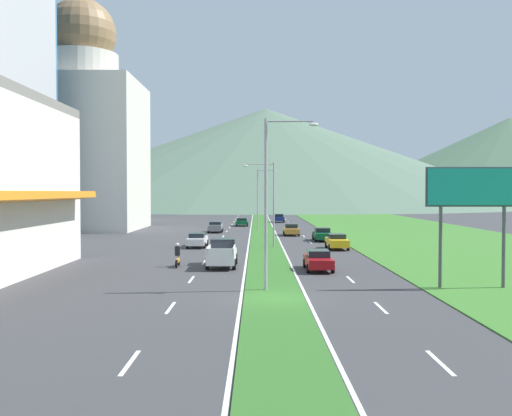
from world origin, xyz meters
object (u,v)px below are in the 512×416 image
street_lamp_near (271,192)px  car_5 (322,234)px  car_1 (291,230)px  car_7 (197,240)px  pickup_truck_0 (222,253)px  billboard_roadside (473,194)px  car_0 (215,227)px  car_3 (242,222)px  motorcycle_rider (177,257)px  street_lamp_mid (270,198)px  car_4 (279,218)px  street_lamp_far (260,195)px  car_6 (337,241)px  car_2 (318,260)px

street_lamp_near → car_5: 33.92m
car_1 → car_7: car_1 is taller
pickup_truck_0 → street_lamp_near: bearing=-162.2°
billboard_roadside → car_0: bearing=111.6°
pickup_truck_0 → car_3: bearing=-0.3°
street_lamp_near → motorcycle_rider: bearing=123.3°
street_lamp_near → car_7: bearing=105.0°
street_lamp_mid → car_1: size_ratio=2.04×
pickup_truck_0 → car_5: bearing=-24.5°
car_1 → car_3: bearing=-161.2°
car_3 → car_5: bearing=-160.7°
car_0 → car_4: size_ratio=1.06×
car_1 → motorcycle_rider: size_ratio=2.10×
street_lamp_far → car_5: (7.03, -17.38, -4.37)m
billboard_roadside → street_lamp_far: bearing=103.6°
car_6 → pickup_truck_0: size_ratio=0.83×
car_7 → motorcycle_rider: 15.22m
car_1 → pickup_truck_0: bearing=-13.1°
car_5 → motorcycle_rider: bearing=-30.8°
billboard_roadside → car_4: 72.87m
street_lamp_near → pickup_truck_0: 12.10m
car_3 → car_4: car_4 is taller
car_3 → car_4: bearing=-29.2°
motorcycle_rider → car_3: bearing=-4.0°
street_lamp_near → car_5: size_ratio=2.06×
car_3 → motorcycle_rider: 51.03m
street_lamp_far → car_5: bearing=-68.0°
street_lamp_near → car_7: 26.85m
street_lamp_mid → car_1: 16.77m
street_lamp_mid → car_3: street_lamp_mid is taller
billboard_roadside → car_1: bearing=101.2°
street_lamp_mid → car_4: bearing=86.6°
car_2 → street_lamp_mid: bearing=-169.6°
car_4 → car_2: bearing=0.2°
car_0 → car_5: same height
car_0 → pickup_truck_0: bearing=-175.1°
street_lamp_near → street_lamp_far: size_ratio=1.10×
street_lamp_far → pickup_truck_0: size_ratio=1.65×
street_lamp_near → car_6: (7.06, 23.47, -4.83)m
billboard_roadside → car_6: bearing=101.4°
car_3 → pickup_truck_0: size_ratio=0.79×
street_lamp_far → car_0: street_lamp_far is taller
car_6 → motorcycle_rider: size_ratio=2.23×
car_5 → car_6: (0.34, -9.42, 0.00)m
car_1 → car_5: (3.06, -8.14, 0.02)m
street_lamp_mid → pickup_truck_0: size_ratio=1.59×
billboard_roadside → car_0: size_ratio=1.61×
car_1 → car_2: car_1 is taller
car_2 → car_6: 15.41m
car_4 → billboard_roadside: bearing=6.6°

